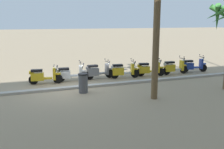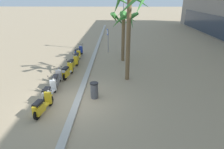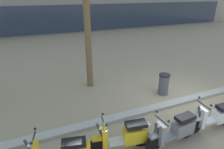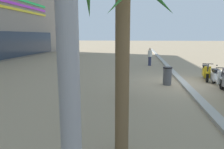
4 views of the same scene
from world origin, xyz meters
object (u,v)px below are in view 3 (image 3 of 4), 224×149
Objects in this scene: scooter_grey_tail_end at (176,130)px; scooter_white_mid_centre at (216,116)px; scooter_yellow_lead_nearest at (126,136)px; litter_bin at (164,84)px.

scooter_white_mid_centre is (1.68, 0.04, -0.02)m from scooter_grey_tail_end.
scooter_yellow_lead_nearest is at bearing 174.53° from scooter_white_mid_centre.
scooter_yellow_lead_nearest is 1.91× the size of litter_bin.
scooter_white_mid_centre is 2.56m from litter_bin.
litter_bin is at bearing 94.00° from scooter_white_mid_centre.
scooter_grey_tail_end is 3.00m from litter_bin.
litter_bin is (1.50, 2.60, 0.02)m from scooter_grey_tail_end.
scooter_white_mid_centre is (3.17, -0.30, -0.02)m from scooter_yellow_lead_nearest.
scooter_white_mid_centre is 1.97× the size of litter_bin.
scooter_grey_tail_end is 1.92× the size of litter_bin.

